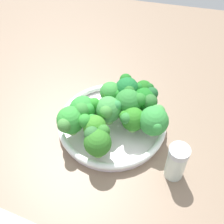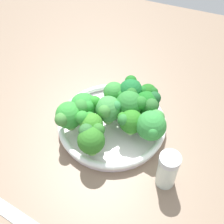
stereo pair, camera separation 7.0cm
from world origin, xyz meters
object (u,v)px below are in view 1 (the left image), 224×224
broccoli_floret_5 (84,109)px  broccoli_floret_9 (111,93)px  broccoli_floret_3 (132,119)px  broccoli_floret_0 (97,141)px  bowl (112,124)px  broccoli_floret_6 (127,88)px  broccoli_floret_7 (154,121)px  broccoli_floret_4 (108,110)px  broccoli_floret_1 (93,126)px  broccoli_floret_8 (130,102)px  broccoli_floret_10 (70,121)px  broccoli_floret_11 (144,89)px  pepper_shaker (176,162)px  broccoli_floret_2 (146,100)px

broccoli_floret_5 → broccoli_floret_9: 8.28cm
broccoli_floret_3 → broccoli_floret_0: bearing=-126.9°
bowl → broccoli_floret_0: (-0.90, -9.70, 5.60)cm
broccoli_floret_3 → broccoli_floret_9: 9.64cm
broccoli_floret_6 → broccoli_floret_7: (7.89, -8.92, -0.07)cm
broccoli_floret_4 → broccoli_floret_6: size_ratio=0.98×
broccoli_floret_1 → broccoli_floret_7: bearing=17.9°
broccoli_floret_0 → broccoli_floret_8: size_ratio=0.92×
broccoli_floret_0 → broccoli_floret_1: bearing=117.7°
broccoli_floret_3 → broccoli_floret_5: bearing=178.6°
broccoli_floret_1 → broccoli_floret_10: 5.32cm
broccoli_floret_4 → broccoli_floret_10: broccoli_floret_10 is taller
broccoli_floret_6 → broccoli_floret_8: 4.77cm
broccoli_floret_11 → broccoli_floret_0: bearing=-111.2°
broccoli_floret_4 → pepper_shaker: broccoli_floret_4 is taller
bowl → pepper_shaker: size_ratio=2.84×
broccoli_floret_8 → broccoli_floret_1: bearing=-127.7°
broccoli_floret_4 → broccoli_floret_5: size_ratio=0.99×
broccoli_floret_0 → broccoli_floret_2: (8.13, 14.30, -0.16)cm
broccoli_floret_6 → broccoli_floret_9: (-3.65, -1.92, -0.54)cm
broccoli_floret_0 → broccoli_floret_4: bearing=89.3°
broccoli_floret_7 → broccoli_floret_11: 10.85cm
broccoli_floret_8 → broccoli_floret_11: size_ratio=1.29×
broccoli_floret_11 → broccoli_floret_1: bearing=-122.2°
broccoli_floret_3 → broccoli_floret_11: bearing=84.0°
broccoli_floret_6 → broccoli_floret_7: bearing=-48.5°
broccoli_floret_3 → broccoli_floret_4: (-5.81, 1.05, 0.62)cm
broccoli_floret_7 → broccoli_floret_6: bearing=131.5°
broccoli_floret_1 → broccoli_floret_7: 13.58cm
broccoli_floret_6 → broccoli_floret_4: bearing=-110.2°
broccoli_floret_0 → broccoli_floret_2: size_ratio=1.02×
broccoli_floret_1 → broccoli_floret_2: (10.13, 10.49, -0.14)cm
broccoli_floret_3 → broccoli_floret_5: 11.27cm
broccoli_floret_0 → broccoli_floret_1: (-2.00, 3.81, -0.02)cm
broccoli_floret_8 → broccoli_floret_0: bearing=-110.5°
broccoli_floret_9 → broccoli_floret_11: size_ratio=1.09×
broccoli_floret_6 → pepper_shaker: bearing=-50.4°
bowl → broccoli_floret_9: bearing=106.1°
broccoli_floret_0 → pepper_shaker: (16.91, 0.09, -2.31)cm
broccoli_floret_7 → broccoli_floret_10: 18.69cm
bowl → broccoli_floret_5: bearing=-166.2°
broccoli_floret_4 → broccoli_floret_10: bearing=-145.8°
broccoli_floret_6 → broccoli_floret_9: size_ratio=1.13×
broccoli_floret_4 → broccoli_floret_2: bearing=33.7°
broccoli_floret_5 → broccoli_floret_10: 4.70cm
broccoli_floret_1 → broccoli_floret_3: size_ratio=1.10×
broccoli_floret_8 → broccoli_floret_7: bearing=-35.3°
broccoli_floret_8 → broccoli_floret_9: size_ratio=1.18×
broccoli_floret_7 → broccoli_floret_2: bearing=113.9°
broccoli_floret_10 → broccoli_floret_1: bearing=-1.2°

